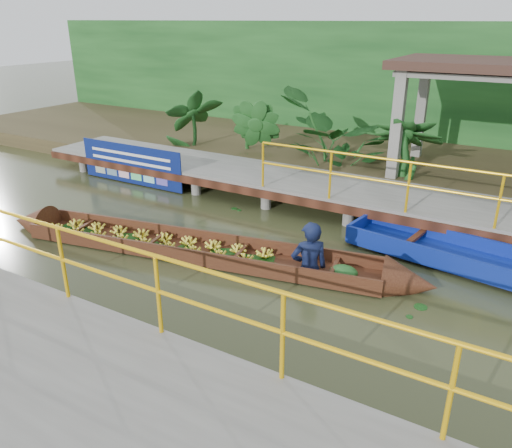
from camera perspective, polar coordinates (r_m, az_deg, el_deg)
The scene contains 10 objects.
ground at distance 8.98m, azimuth -1.72°, elevation -4.57°, with size 80.00×80.00×0.00m, color #30361B.
land_strip at distance 15.38m, azimuth 13.32°, elevation 7.35°, with size 30.00×8.00×0.45m, color #362E1B.
far_dock at distance 11.61m, azimuth 7.33°, elevation 4.21°, with size 16.00×2.06×1.66m.
near_dock at distance 5.61m, azimuth -16.91°, elevation -21.03°, with size 18.00×2.40×1.73m.
pavilion at distance 13.19m, azimuth 25.57°, elevation 14.89°, with size 4.40×3.00×3.00m.
foliage_backdrop at distance 17.42m, azimuth 16.47°, elevation 14.74°, with size 30.00×0.80×4.00m, color #133D16.
vendor_boat at distance 9.07m, azimuth -4.50°, elevation -2.33°, with size 8.49×2.34×2.13m.
moored_blue_boat at distance 9.43m, azimuth 26.03°, elevation -4.50°, with size 4.07×1.59×0.94m.
blue_banner at distance 13.50m, azimuth -14.11°, elevation 6.66°, with size 3.32×0.04×1.04m.
tropical_plants at distance 12.77m, azimuth 15.85°, elevation 8.57°, with size 14.19×1.19×1.49m.
Camera 1 is at (4.26, -6.76, 4.08)m, focal length 35.00 mm.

